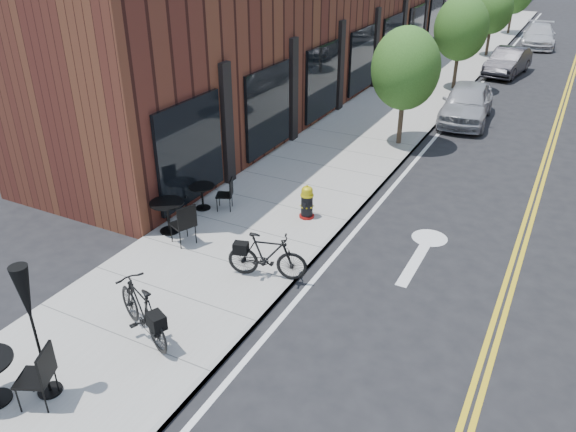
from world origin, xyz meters
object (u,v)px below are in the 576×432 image
Objects in this scene: patio_umbrella at (28,305)px; bicycle_left at (142,310)px; parked_car_a at (467,103)px; bicycle_right at (267,256)px; bistro_set_b at (168,212)px; parked_car_b at (508,62)px; fire_hydrant at (307,202)px; bistro_set_c at (202,194)px; parked_car_c at (539,36)px.

bicycle_left is at bearing 76.75° from patio_umbrella.
bicycle_left is 15.74m from parked_car_a.
bicycle_left is 2.84m from bicycle_right.
bistro_set_b is 21.22m from parked_car_b.
bistro_set_b is 13.06m from parked_car_a.
bicycle_right reaches higher than fire_hydrant.
bicycle_left is at bearing 142.98° from bicycle_right.
patio_umbrella is at bearing -77.56° from fire_hydrant.
patio_umbrella reaches higher than bistro_set_c.
bistro_set_c is at bearing -142.34° from fire_hydrant.
parked_car_a reaches higher than bicycle_right.
bistro_set_c is at bearing -95.88° from parked_car_b.
patio_umbrella is (1.60, -6.44, 1.26)m from bistro_set_c.
parked_car_b is 8.41m from parked_car_c.
bicycle_left is at bearing -90.47° from bistro_set_c.
bistro_set_b reaches higher than fire_hydrant.
bicycle_left is 24.12m from parked_car_b.
parked_car_c reaches higher than bicycle_left.
bicycle_right is 29.79m from parked_car_c.
bistro_set_b is at bearing 107.57° from patio_umbrella.
patio_umbrella reaches higher than parked_car_b.
bistro_set_b is 0.45× the size of parked_car_a.
bistro_set_b is 1.39m from bistro_set_c.
bicycle_right is 12.98m from parked_car_a.
parked_car_b is (2.63, 23.97, -0.02)m from bicycle_left.
parked_car_b is (2.05, 18.51, 0.11)m from fire_hydrant.
parked_car_c is (3.60, 34.15, -1.15)m from patio_umbrella.
fire_hydrant is at bearing -6.54° from bicycle_right.
parked_car_a is at bearing -97.69° from parked_car_c.
patio_umbrella is (-1.00, -7.25, 1.27)m from fire_hydrant.
fire_hydrant is at bearing -161.32° from bicycle_left.
patio_umbrella is at bearing -89.10° from parked_car_b.
bistro_set_c is at bearing 113.06° from bistro_set_b.
parked_car_a is at bearing 80.83° from patio_umbrella.
parked_car_b is 0.88× the size of parked_car_c.
parked_car_c reaches higher than bistro_set_b.
bistro_set_c is 0.40× the size of parked_car_b.
parked_car_c is at bearing 93.90° from parked_car_b.
bicycle_right is 1.08× the size of bistro_set_c.
bicycle_right is at bearing -176.58° from bicycle_left.
patio_umbrella reaches higher than bistro_set_b.
bicycle_right is 0.89× the size of bistro_set_b.
fire_hydrant is at bearing 82.11° from patio_umbrella.
bicycle_left is 5.07m from bistro_set_c.
fire_hydrant is 10.26m from parked_car_a.
parked_car_a is 8.42m from parked_car_b.
bicycle_right is 0.72× the size of patio_umbrella.
bicycle_left reaches higher than bistro_set_b.
bistro_set_b is at bearing 62.91° from bicycle_right.
parked_car_b is at bearing -19.94° from bicycle_right.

